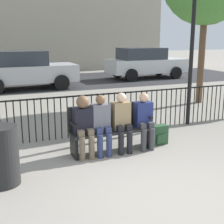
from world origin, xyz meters
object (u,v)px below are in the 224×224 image
park_bench (110,126)px  seated_person_0 (84,123)px  lamp_post (194,14)px  parked_car_2 (24,69)px  seated_person_3 (144,118)px  backpack (159,135)px  parked_car_0 (145,62)px  trash_bin (1,156)px  seated_person_1 (101,122)px  seated_person_2 (122,119)px

park_bench → seated_person_0: size_ratio=1.41×
lamp_post → parked_car_2: size_ratio=1.00×
park_bench → seated_person_3: 0.69m
backpack → parked_car_0: size_ratio=0.10×
park_bench → backpack: park_bench is taller
park_bench → trash_bin: 2.19m
seated_person_0 → seated_person_1: seated_person_0 is taller
seated_person_1 → trash_bin: bearing=-162.2°
parked_car_0 → parked_car_2: 6.54m
backpack → parked_car_2: (-1.69, 8.28, 0.64)m
seated_person_2 → lamp_post: size_ratio=0.28×
backpack → seated_person_3: bearing=-167.6°
park_bench → trash_bin: bearing=-160.8°
parked_car_0 → trash_bin: bearing=-127.8°
seated_person_0 → backpack: seated_person_0 is taller
seated_person_1 → seated_person_2: seated_person_2 is taller
seated_person_0 → lamp_post: size_ratio=0.28×
seated_person_1 → parked_car_2: size_ratio=0.27×
trash_bin → seated_person_0: bearing=21.7°
backpack → parked_car_2: bearing=101.6°
seated_person_0 → parked_car_0: parked_car_0 is taller
backpack → parked_car_2: parked_car_2 is taller
seated_person_2 → seated_person_3: (0.48, -0.00, -0.02)m
park_bench → seated_person_0: (-0.58, -0.13, 0.18)m
park_bench → backpack: bearing=-2.1°
park_bench → parked_car_2: (-0.60, 8.24, 0.35)m
backpack → parked_car_0: 10.62m
seated_person_1 → parked_car_0: parked_car_0 is taller
seated_person_0 → lamp_post: bearing=20.1°
seated_person_2 → lamp_post: (2.38, 1.15, 2.08)m
seated_person_3 → trash_bin: bearing=-167.9°
seated_person_2 → trash_bin: (-2.25, -0.59, -0.19)m
seated_person_1 → seated_person_3: 0.91m
park_bench → trash_bin: park_bench is taller
seated_person_2 → seated_person_1: bearing=-179.9°
parked_car_2 → seated_person_0: bearing=-89.9°
seated_person_0 → seated_person_2: same height
backpack → seated_person_1: bearing=-176.1°
park_bench → seated_person_1: 0.31m
seated_person_3 → parked_car_2: parked_car_2 is taller
park_bench → seated_person_3: size_ratio=1.46×
seated_person_0 → seated_person_3: size_ratio=1.03×
park_bench → lamp_post: (2.56, 1.02, 2.24)m
lamp_post → parked_car_0: lamp_post is taller
backpack → trash_bin: 3.24m
seated_person_0 → parked_car_2: bearing=90.1°
seated_person_0 → lamp_post: (3.15, 1.15, 2.06)m
backpack → seated_person_0: bearing=-176.9°
backpack → parked_car_0: parked_car_0 is taller
seated_person_1 → parked_car_2: parked_car_2 is taller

